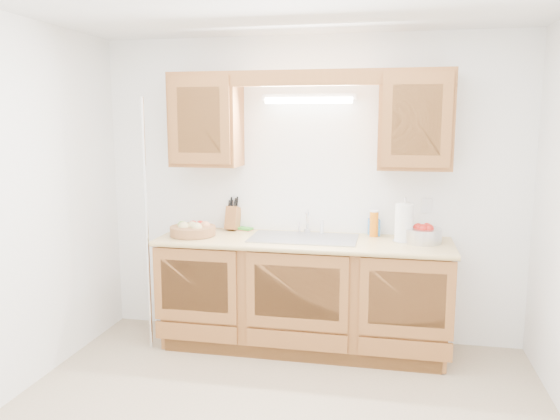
% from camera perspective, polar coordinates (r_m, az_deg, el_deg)
% --- Properties ---
extents(room, '(3.52, 3.50, 2.50)m').
position_cam_1_polar(room, '(3.09, -0.96, -1.32)').
color(room, tan).
rests_on(room, ground).
extents(base_cabinets, '(2.20, 0.60, 0.86)m').
position_cam_1_polar(base_cabinets, '(4.44, 2.43, -8.83)').
color(base_cabinets, '#95582B').
rests_on(base_cabinets, ground).
extents(countertop, '(2.30, 0.63, 0.04)m').
position_cam_1_polar(countertop, '(4.30, 2.44, -3.32)').
color(countertop, tan).
rests_on(countertop, base_cabinets).
extents(upper_cabinet_left, '(0.55, 0.33, 0.75)m').
position_cam_1_polar(upper_cabinet_left, '(4.55, -7.70, 9.28)').
color(upper_cabinet_left, '#95582B').
rests_on(upper_cabinet_left, room).
extents(upper_cabinet_right, '(0.55, 0.33, 0.75)m').
position_cam_1_polar(upper_cabinet_right, '(4.30, 13.97, 9.10)').
color(upper_cabinet_right, '#95582B').
rests_on(upper_cabinet_right, room).
extents(valance, '(2.20, 0.05, 0.12)m').
position_cam_1_polar(valance, '(4.22, 2.57, 13.64)').
color(valance, '#95582B').
rests_on(valance, room).
extents(fluorescent_fixture, '(0.76, 0.08, 0.08)m').
position_cam_1_polar(fluorescent_fixture, '(4.43, 3.02, 11.58)').
color(fluorescent_fixture, white).
rests_on(fluorescent_fixture, room).
extents(sink, '(0.84, 0.46, 0.36)m').
position_cam_1_polar(sink, '(4.34, 2.48, -3.93)').
color(sink, '#9E9EA3').
rests_on(sink, countertop).
extents(wire_shelf_pole, '(0.03, 0.03, 2.00)m').
position_cam_1_polar(wire_shelf_pole, '(4.39, -13.74, -1.72)').
color(wire_shelf_pole, silver).
rests_on(wire_shelf_pole, ground).
extents(outlet_plate, '(0.08, 0.01, 0.12)m').
position_cam_1_polar(outlet_plate, '(4.52, 15.07, 0.45)').
color(outlet_plate, white).
rests_on(outlet_plate, room).
extents(fruit_basket, '(0.45, 0.45, 0.11)m').
position_cam_1_polar(fruit_basket, '(4.48, -9.09, -2.01)').
color(fruit_basket, '#A47042').
rests_on(fruit_basket, countertop).
extents(knife_block, '(0.12, 0.17, 0.29)m').
position_cam_1_polar(knife_block, '(4.66, -4.95, -0.80)').
color(knife_block, '#95582B').
rests_on(knife_block, countertop).
extents(orange_canister, '(0.08, 0.08, 0.21)m').
position_cam_1_polar(orange_canister, '(4.44, 9.78, -1.38)').
color(orange_canister, orange).
rests_on(orange_canister, countertop).
extents(soap_bottle, '(0.10, 0.11, 0.20)m').
position_cam_1_polar(soap_bottle, '(4.48, 9.80, -1.40)').
color(soap_bottle, blue).
rests_on(soap_bottle, countertop).
extents(sponge, '(0.14, 0.11, 0.02)m').
position_cam_1_polar(sponge, '(4.65, -3.65, -2.00)').
color(sponge, '#CC333F').
rests_on(sponge, countertop).
extents(paper_towel, '(0.17, 0.17, 0.35)m').
position_cam_1_polar(paper_towel, '(4.28, 12.83, -1.35)').
color(paper_towel, silver).
rests_on(paper_towel, countertop).
extents(apple_bowl, '(0.37, 0.37, 0.15)m').
position_cam_1_polar(apple_bowl, '(4.30, 14.67, -2.46)').
color(apple_bowl, silver).
rests_on(apple_bowl, countertop).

